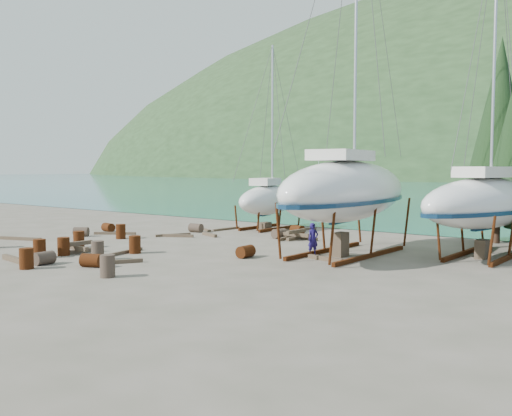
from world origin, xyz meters
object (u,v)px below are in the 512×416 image
Objects in this scene: large_sailboat_far at (487,202)px; small_sailboat_shore at (269,199)px; worker at (313,239)px; large_sailboat_near at (347,190)px.

small_sailboat_shore is (-15.65, 3.53, -0.56)m from large_sailboat_far.
small_sailboat_shore is at bearing 70.41° from worker.
large_sailboat_far reaches higher than worker.
large_sailboat_near is at bearing -48.19° from small_sailboat_shore.
large_sailboat_far is 1.28× the size of small_sailboat_shore.
worker is at bearing -141.26° from large_sailboat_near.
large_sailboat_far reaches higher than small_sailboat_shore.
small_sailboat_shore reaches higher than worker.
large_sailboat_near is 1.56× the size of small_sailboat_shore.
small_sailboat_shore is at bearing 138.17° from large_sailboat_near.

